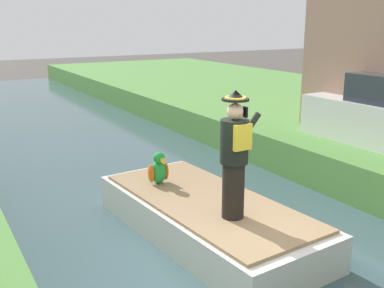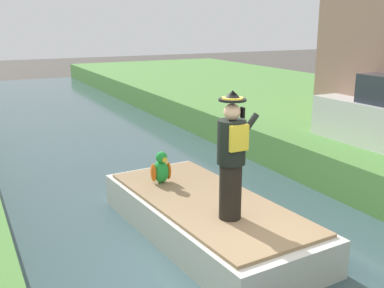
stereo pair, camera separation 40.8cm
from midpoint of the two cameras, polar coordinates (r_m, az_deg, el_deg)
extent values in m
plane|color=#4C4742|center=(6.73, 9.52, -16.31)|extent=(80.00, 80.00, 0.00)
cube|color=#3D565B|center=(6.70, 9.54, -15.94)|extent=(5.91, 48.00, 0.10)
cube|color=silver|center=(7.57, 3.38, -9.15)|extent=(2.09, 4.32, 0.56)
cube|color=#997A56|center=(7.45, 3.41, -7.00)|extent=(1.93, 3.97, 0.05)
cylinder|color=black|center=(6.67, 6.49, -5.77)|extent=(0.32, 0.32, 0.82)
cylinder|color=black|center=(6.45, 6.67, 0.22)|extent=(0.40, 0.40, 0.62)
cube|color=gold|center=(6.27, 7.66, 0.71)|extent=(0.28, 0.06, 0.36)
sphere|color=#DBA884|center=(6.36, 6.79, 3.93)|extent=(0.23, 0.23, 0.23)
cylinder|color=black|center=(6.33, 6.84, 5.40)|extent=(0.38, 0.38, 0.03)
cone|color=black|center=(6.31, 6.86, 6.02)|extent=(0.26, 0.26, 0.12)
cylinder|color=gold|center=(6.32, 6.84, 5.62)|extent=(0.29, 0.29, 0.02)
cylinder|color=black|center=(6.50, 8.54, 1.90)|extent=(0.38, 0.09, 0.43)
cube|color=black|center=(6.38, 8.06, 3.84)|extent=(0.03, 0.08, 0.15)
ellipsoid|color=green|center=(8.13, -2.41, -3.40)|extent=(0.26, 0.32, 0.40)
sphere|color=green|center=(8.01, -2.31, -1.65)|extent=(0.20, 0.20, 0.20)
cone|color=yellow|center=(7.93, -2.01, -1.90)|extent=(0.09, 0.09, 0.09)
ellipsoid|color=orange|center=(8.07, -3.32, -3.54)|extent=(0.08, 0.20, 0.32)
ellipsoid|color=orange|center=(8.18, -1.52, -3.26)|extent=(0.08, 0.20, 0.32)
camera|label=1|loc=(0.20, -88.37, 0.44)|focal=43.45mm
camera|label=2|loc=(0.20, 91.63, -0.44)|focal=43.45mm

